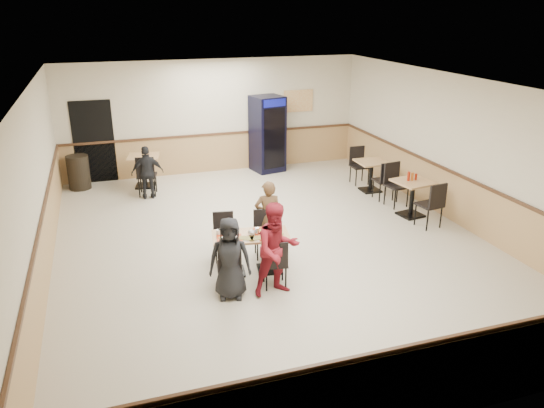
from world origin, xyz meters
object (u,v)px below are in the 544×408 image
object	(u,v)px
diner_woman_right	(277,249)
pepsi_cooler	(267,134)
side_table_far	(371,171)
lone_diner	(148,173)
side_table_near	(412,193)
main_table	(251,247)
diner_man_opposite	(268,217)
diner_woman_left	(230,258)
back_table	(144,166)
trash_bin	(79,172)

from	to	relation	value
diner_woman_right	pepsi_cooler	bearing A→B (deg)	67.89
diner_woman_right	side_table_far	xyz separation A→B (m)	(3.76, 3.97, -0.25)
lone_diner	side_table_near	size ratio (longest dim) A/B	1.50
main_table	diner_woman_right	distance (m)	0.89
lone_diner	side_table_near	bearing A→B (deg)	153.35
diner_man_opposite	lone_diner	xyz separation A→B (m)	(-1.80, 3.61, -0.05)
diner_man_opposite	diner_woman_left	bearing A→B (deg)	63.97
diner_man_opposite	back_table	world-z (taller)	diner_man_opposite
trash_bin	diner_man_opposite	bearing A→B (deg)	-55.33
pepsi_cooler	diner_woman_left	bearing A→B (deg)	-124.40
diner_woman_left	diner_woman_right	size ratio (longest dim) A/B	0.87
lone_diner	main_table	bearing A→B (deg)	108.59
pepsi_cooler	trash_bin	size ratio (longest dim) A/B	2.43
diner_woman_right	trash_bin	world-z (taller)	diner_woman_right
main_table	diner_woman_left	xyz separation A→B (m)	(-0.53, -0.70, 0.20)
diner_woman_left	back_table	distance (m)	5.96
side_table_near	diner_woman_right	bearing A→B (deg)	-149.75
diner_man_opposite	lone_diner	distance (m)	4.03
main_table	trash_bin	size ratio (longest dim) A/B	1.63
diner_woman_right	trash_bin	bearing A→B (deg)	109.67
back_table	trash_bin	xyz separation A→B (m)	(-1.56, 0.35, -0.11)
diner_woman_right	lone_diner	xyz separation A→B (m)	(-1.46, 5.12, -0.13)
back_table	trash_bin	size ratio (longest dim) A/B	1.05
back_table	diner_woman_right	bearing A→B (deg)	-76.39
side_table_near	pepsi_cooler	size ratio (longest dim) A/B	0.41
diner_woman_left	diner_man_opposite	bearing A→B (deg)	67.21
lone_diner	trash_bin	xyz separation A→B (m)	(-1.56, 1.26, -0.21)
main_table	lone_diner	xyz separation A→B (m)	(-1.27, 4.31, 0.17)
diner_woman_right	diner_man_opposite	distance (m)	1.56
lone_diner	back_table	distance (m)	0.91
diner_man_opposite	trash_bin	distance (m)	5.92
diner_man_opposite	side_table_far	size ratio (longest dim) A/B	1.80
side_table_far	trash_bin	size ratio (longest dim) A/B	0.90
diner_woman_right	side_table_near	distance (m)	4.42
diner_woman_right	pepsi_cooler	xyz separation A→B (m)	(1.89, 6.42, 0.27)
trash_bin	diner_woman_right	bearing A→B (deg)	-64.65
back_table	diner_man_opposite	bearing A→B (deg)	-68.26
diner_woman_right	pepsi_cooler	distance (m)	6.70
side_table_far	trash_bin	xyz separation A→B (m)	(-6.79, 2.41, -0.08)
side_table_far	pepsi_cooler	xyz separation A→B (m)	(-1.87, 2.46, 0.52)
back_table	trash_bin	distance (m)	1.61
lone_diner	pepsi_cooler	bearing A→B (deg)	-156.64
side_table_far	side_table_near	bearing A→B (deg)	-88.35
diner_man_opposite	diner_woman_right	bearing A→B (deg)	88.51
lone_diner	pepsi_cooler	xyz separation A→B (m)	(3.35, 1.30, 0.39)
lone_diner	side_table_near	world-z (taller)	lone_diner
main_table	side_table_far	distance (m)	5.06
pepsi_cooler	trash_bin	xyz separation A→B (m)	(-4.92, -0.04, -0.60)
diner_woman_right	diner_man_opposite	bearing A→B (deg)	71.70
diner_woman_left	diner_woman_right	bearing A→B (deg)	5.10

